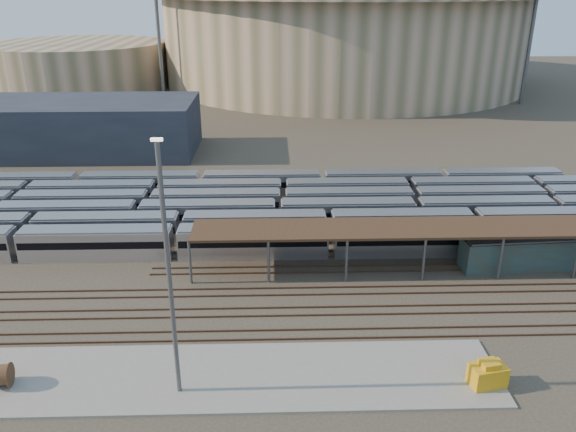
# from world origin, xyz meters

# --- Properties ---
(ground) EXTENTS (420.00, 420.00, 0.00)m
(ground) POSITION_xyz_m (0.00, 0.00, 0.00)
(ground) COLOR #383026
(ground) RESTS_ON ground
(apron) EXTENTS (50.00, 9.00, 0.20)m
(apron) POSITION_xyz_m (-5.00, -15.00, 0.10)
(apron) COLOR gray
(apron) RESTS_ON ground
(subway_trains) EXTENTS (130.15, 23.90, 3.60)m
(subway_trains) POSITION_xyz_m (2.24, 18.50, 1.80)
(subway_trains) COLOR silver
(subway_trains) RESTS_ON ground
(inspection_shed) EXTENTS (60.30, 6.00, 5.30)m
(inspection_shed) POSITION_xyz_m (22.00, 4.00, 4.98)
(inspection_shed) COLOR #56575B
(inspection_shed) RESTS_ON ground
(empty_tracks) EXTENTS (170.00, 9.62, 0.18)m
(empty_tracks) POSITION_xyz_m (0.00, -5.00, 0.09)
(empty_tracks) COLOR #4C3323
(empty_tracks) RESTS_ON ground
(stadium) EXTENTS (124.00, 124.00, 32.50)m
(stadium) POSITION_xyz_m (25.00, 140.00, 16.47)
(stadium) COLOR tan
(stadium) RESTS_ON ground
(secondary_arena) EXTENTS (56.00, 56.00, 14.00)m
(secondary_arena) POSITION_xyz_m (-60.00, 130.00, 7.00)
(secondary_arena) COLOR tan
(secondary_arena) RESTS_ON ground
(service_building) EXTENTS (42.00, 20.00, 10.00)m
(service_building) POSITION_xyz_m (-35.00, 55.00, 5.00)
(service_building) COLOR #1E232D
(service_building) RESTS_ON ground
(floodlight_0) EXTENTS (4.00, 1.00, 38.40)m
(floodlight_0) POSITION_xyz_m (-30.00, 110.00, 20.65)
(floodlight_0) COLOR #56575B
(floodlight_0) RESTS_ON ground
(floodlight_2) EXTENTS (4.00, 1.00, 38.40)m
(floodlight_2) POSITION_xyz_m (70.00, 100.00, 20.65)
(floodlight_2) COLOR #56575B
(floodlight_2) RESTS_ON ground
(floodlight_3) EXTENTS (4.00, 1.00, 38.40)m
(floodlight_3) POSITION_xyz_m (-10.00, 160.00, 20.65)
(floodlight_3) COLOR #56575B
(floodlight_3) RESTS_ON ground
(teal_boxcar) EXTENTS (15.87, 4.11, 3.66)m
(teal_boxcar) POSITION_xyz_m (30.65, 4.00, 1.83)
(teal_boxcar) COLOR #1D4749
(teal_boxcar) RESTS_ON ground
(cable_reel_west) EXTENTS (1.35, 2.14, 2.03)m
(cable_reel_west) POSITION_xyz_m (-21.01, -15.66, 1.21)
(cable_reel_west) COLOR brown
(cable_reel_west) RESTS_ON apron
(yard_light_pole) EXTENTS (0.80, 0.36, 20.92)m
(yard_light_pole) POSITION_xyz_m (-6.61, -16.74, 10.74)
(yard_light_pole) COLOR #56575B
(yard_light_pole) RESTS_ON apron
(yellow_equipment) EXTENTS (3.16, 2.32, 1.79)m
(yellow_equipment) POSITION_xyz_m (18.50, -16.68, 1.09)
(yellow_equipment) COLOR orange
(yellow_equipment) RESTS_ON apron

